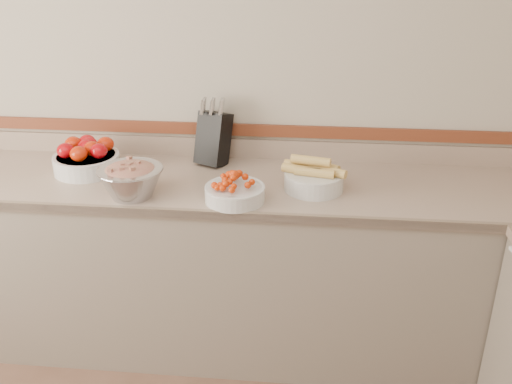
# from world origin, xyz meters

# --- Properties ---
(back_wall) EXTENTS (4.00, 0.00, 4.00)m
(back_wall) POSITION_xyz_m (0.00, 2.00, 1.30)
(back_wall) COLOR #B8AC98
(back_wall) RESTS_ON ground_plane
(counter_back) EXTENTS (4.00, 0.65, 1.08)m
(counter_back) POSITION_xyz_m (0.00, 1.68, 0.45)
(counter_back) COLOR gray
(counter_back) RESTS_ON ground_plane
(knife_block) EXTENTS (0.20, 0.21, 0.34)m
(knife_block) POSITION_xyz_m (0.08, 1.90, 1.04)
(knife_block) COLOR black
(knife_block) RESTS_ON counter_back
(tomato_bowl) EXTENTS (0.32, 0.32, 0.16)m
(tomato_bowl) POSITION_xyz_m (-0.51, 1.73, 0.97)
(tomato_bowl) COLOR silver
(tomato_bowl) RESTS_ON counter_back
(cherry_tomato_bowl) EXTENTS (0.26, 0.26, 0.14)m
(cherry_tomato_bowl) POSITION_xyz_m (0.25, 1.47, 0.95)
(cherry_tomato_bowl) COLOR silver
(cherry_tomato_bowl) RESTS_ON counter_back
(corn_bowl) EXTENTS (0.29, 0.27, 0.16)m
(corn_bowl) POSITION_xyz_m (0.58, 1.63, 0.96)
(corn_bowl) COLOR silver
(corn_bowl) RESTS_ON counter_back
(rhubarb_bowl) EXTENTS (0.29, 0.29, 0.16)m
(rhubarb_bowl) POSITION_xyz_m (-0.21, 1.47, 0.98)
(rhubarb_bowl) COLOR #B2B2BA
(rhubarb_bowl) RESTS_ON counter_back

